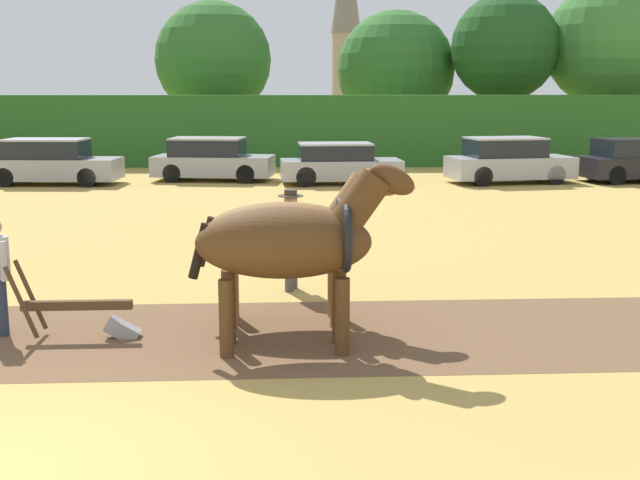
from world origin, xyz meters
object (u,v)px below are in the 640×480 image
Objects in this scene: tree_center_left at (213,60)px; farmer_beside_team at (291,232)px; plow at (87,315)px; tree_center_right at (505,48)px; parked_car_right at (339,164)px; parked_car_far_right at (508,161)px; tree_center at (396,70)px; parked_car_center_right at (212,160)px; draft_horse_lead_left at (293,243)px; church_spire at (346,18)px; draft_horse_lead_right at (291,234)px; parked_car_center at (51,163)px; tree_right at (609,44)px.

tree_center_left is 26.85m from farmer_beside_team.
tree_center_right is at bearing 64.50° from plow.
tree_center_right is 14.36m from parked_car_right.
parked_car_far_right is at bearing -44.99° from tree_center_left.
plow is at bearing -129.46° from parked_car_far_right.
parked_car_right is (-3.41, -13.32, -3.46)m from tree_center.
parked_car_far_right is at bearing 0.92° from parked_car_center_right.
tree_center_left reaches higher than draft_horse_lead_left.
plow is at bearing -82.13° from parked_car_center_right.
parked_car_far_right is at bearing 66.11° from draft_horse_lead_left.
tree_center_right is at bearing -82.29° from church_spire.
draft_horse_lead_left is 1.00× the size of draft_horse_lead_right.
farmer_beside_team is at bearing -58.12° from parked_car_center.
church_spire is 11.18× the size of plow.
plow is 3.71m from farmer_beside_team.
parked_car_right is at bearing 1.96° from parked_car_center.
parked_car_far_right is (9.96, 17.44, 0.44)m from plow.
farmer_beside_team is 16.23m from parked_car_center_right.
tree_center is 0.93× the size of tree_center_right.
draft_horse_lead_right is (-4.25, -67.35, -8.52)m from church_spire.
draft_horse_lead_left is 1.71× the size of plow.
tree_center_right is 1.81× the size of parked_car_right.
draft_horse_lead_left is at bearing -12.50° from plow.
draft_horse_lead_left is 19.24m from parked_car_center_right.
plow is 0.37× the size of parked_car_far_right.
parked_car_center_right is at bearing -98.43° from church_spire.
parked_car_center_right is (-7.34, -49.57, -9.05)m from church_spire.
parked_car_center_right is (-3.07, 15.94, -0.22)m from farmer_beside_team.
tree_center_right is at bearing -2.57° from tree_center_left.
tree_center_left is at bearing 96.12° from draft_horse_lead_left.
parked_car_center_right is (-0.43, 18.46, 0.41)m from plow.
parked_car_center_right is (-17.63, -9.67, -4.56)m from tree_right.
draft_horse_lead_right reaches higher than farmer_beside_team.
parked_car_center_right is at bearing -151.26° from tree_right.
church_spire is 69.04m from plow.
draft_horse_lead_right is (-14.53, -27.44, -4.03)m from tree_right.
tree_center is (8.91, 1.81, -0.43)m from tree_center_left.
tree_right is 2.88× the size of draft_horse_lead_right.
parked_car_center_right is at bearing -142.62° from tree_center_right.
parked_car_center is (-18.10, -10.84, -4.37)m from tree_center_right.
tree_center_left is at bearing 111.16° from parked_car_right.
tree_center_left is at bearing 177.90° from tree_right.
tree_right is at bearing 46.14° from parked_car_far_right.
draft_horse_lead_right is at bearing 12.53° from plow.
plow is at bearing -103.73° from tree_center.
parked_car_far_right is (7.29, 16.75, -0.50)m from draft_horse_lead_right.
tree_center_left is 0.39× the size of church_spire.
church_spire is at bearing 84.48° from draft_horse_lead_right.
tree_center_left is at bearing 71.46° from parked_car_center.
church_spire is 4.14× the size of parked_car_center.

